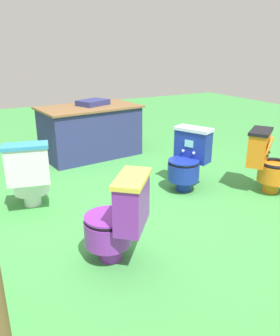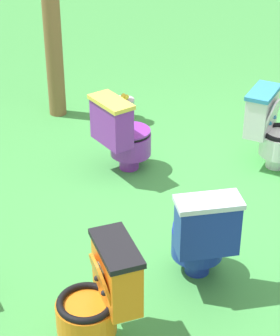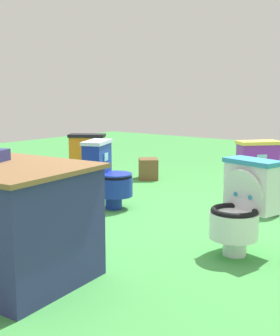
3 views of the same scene
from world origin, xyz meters
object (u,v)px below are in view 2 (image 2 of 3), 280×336
(toilet_blue, at_px, (202,235))
(wooden_post, at_px, (53,34))
(toilet_purple, at_px, (122,134))
(toilet_orange, at_px, (100,296))
(toilet_white, at_px, (271,128))
(lemon_bucket, at_px, (124,108))

(toilet_blue, bearing_deg, wooden_post, 105.07)
(toilet_purple, bearing_deg, wooden_post, 175.52)
(toilet_orange, relative_size, toilet_white, 1.00)
(toilet_blue, bearing_deg, lemon_bucket, 92.27)
(toilet_orange, xyz_separation_m, lemon_bucket, (-3.15, -0.65, -0.26))
(toilet_orange, height_order, toilet_white, same)
(toilet_blue, distance_m, toilet_white, 1.78)
(toilet_blue, relative_size, toilet_white, 1.00)
(toilet_purple, relative_size, toilet_blue, 1.00)
(toilet_blue, xyz_separation_m, lemon_bucket, (-2.39, -1.16, -0.25))
(wooden_post, relative_size, lemon_bucket, 6.42)
(toilet_purple, distance_m, lemon_bucket, 1.11)
(toilet_white, bearing_deg, lemon_bucket, -99.20)
(toilet_orange, relative_size, wooden_post, 0.41)
(toilet_purple, relative_size, lemon_bucket, 2.63)
(toilet_blue, bearing_deg, toilet_orange, -147.19)
(lemon_bucket, bearing_deg, toilet_orange, 11.72)
(toilet_purple, height_order, lemon_bucket, toilet_purple)
(toilet_orange, height_order, toilet_purple, same)
(toilet_white, distance_m, wooden_post, 2.40)
(wooden_post, bearing_deg, lemon_bucket, 92.99)
(toilet_purple, distance_m, toilet_white, 1.35)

